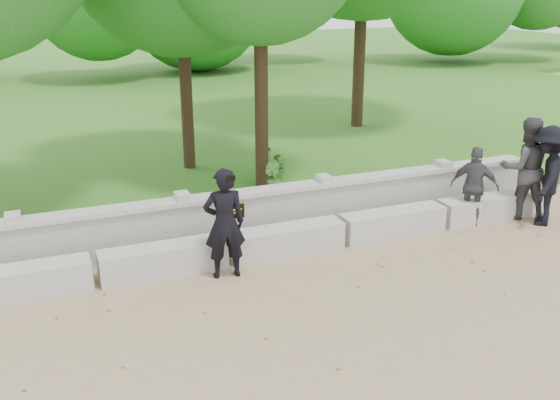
{
  "coord_description": "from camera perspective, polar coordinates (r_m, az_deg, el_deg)",
  "views": [
    {
      "loc": [
        -2.64,
        -6.64,
        4.12
      ],
      "look_at": [
        0.77,
        1.62,
        1.03
      ],
      "focal_mm": 40.0,
      "sensor_mm": 36.0,
      "label": 1
    }
  ],
  "objects": [
    {
      "name": "concrete_bench",
      "position": [
        9.75,
        -4.83,
        -4.53
      ],
      "size": [
        11.9,
        0.45,
        0.45
      ],
      "color": "beige",
      "rests_on": "ground"
    },
    {
      "name": "visitor_left",
      "position": [
        12.26,
        21.46,
        2.73
      ],
      "size": [
        1.11,
        0.99,
        1.89
      ],
      "color": "#38373C",
      "rests_on": "ground"
    },
    {
      "name": "shrub_c",
      "position": [
        12.88,
        -0.49,
        3.14
      ],
      "size": [
        0.72,
        0.66,
        0.67
      ],
      "primitive_type": "imported",
      "rotation": [
        0.0,
        0.0,
        3.41
      ],
      "color": "#366C24",
      "rests_on": "lawn"
    },
    {
      "name": "visitor_mid",
      "position": [
        12.07,
        23.18,
        2.04
      ],
      "size": [
        1.31,
        1.28,
        1.8
      ],
      "color": "black",
      "rests_on": "ground"
    },
    {
      "name": "lawn",
      "position": [
        21.19,
        -15.01,
        7.58
      ],
      "size": [
        40.0,
        22.0,
        0.25
      ],
      "primitive_type": "cube",
      "color": "#315A19",
      "rests_on": "ground"
    },
    {
      "name": "shrub_b",
      "position": [
        12.1,
        -0.65,
        1.97
      ],
      "size": [
        0.4,
        0.43,
        0.62
      ],
      "primitive_type": "imported",
      "rotation": [
        0.0,
        0.0,
        2.02
      ],
      "color": "#366C24",
      "rests_on": "lawn"
    },
    {
      "name": "visitor_right",
      "position": [
        11.63,
        17.36,
        1.2
      ],
      "size": [
        0.83,
        0.86,
        1.44
      ],
      "color": "#3F3F44",
      "rests_on": "ground"
    },
    {
      "name": "parapet_wall",
      "position": [
        10.29,
        -6.07,
        -1.85
      ],
      "size": [
        12.5,
        0.35,
        0.9
      ],
      "color": "#B6B4AC",
      "rests_on": "ground"
    },
    {
      "name": "man_main",
      "position": [
        9.09,
        -5.1,
        -2.15
      ],
      "size": [
        0.65,
        0.59,
        1.68
      ],
      "color": "black",
      "rests_on": "ground"
    },
    {
      "name": "ground",
      "position": [
        8.25,
        -0.66,
        -10.88
      ],
      "size": [
        80.0,
        80.0,
        0.0
      ],
      "primitive_type": "plane",
      "color": "#977E5C",
      "rests_on": "ground"
    }
  ]
}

